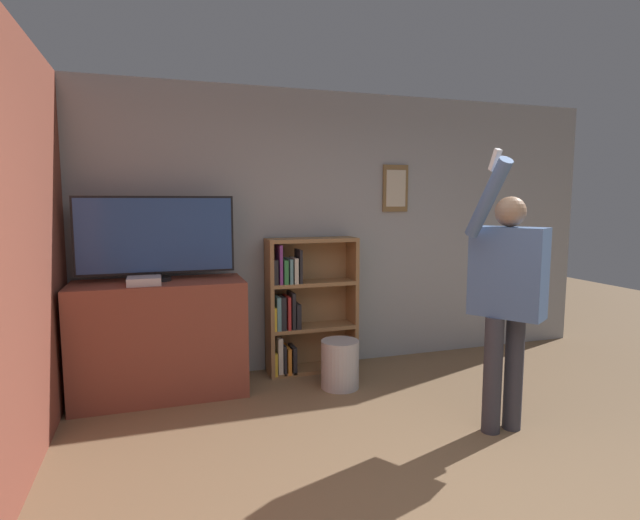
{
  "coord_description": "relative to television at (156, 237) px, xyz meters",
  "views": [
    {
      "loc": [
        -1.44,
        -1.83,
        1.65
      ],
      "look_at": [
        -0.29,
        1.69,
        1.21
      ],
      "focal_mm": 28.0,
      "sensor_mm": 36.0,
      "label": 1
    }
  ],
  "objects": [
    {
      "name": "wall_side_brick",
      "position": [
        -0.77,
        -1.11,
        0.0
      ],
      "size": [
        0.06,
        4.44,
        2.7
      ],
      "color": "brown",
      "rests_on": "ground_plane"
    },
    {
      "name": "game_console",
      "position": [
        -0.1,
        -0.18,
        -0.34
      ],
      "size": [
        0.26,
        0.23,
        0.06
      ],
      "color": "silver",
      "rests_on": "tv_ledge"
    },
    {
      "name": "bookshelf",
      "position": [
        1.31,
        0.16,
        -0.72
      ],
      "size": [
        0.87,
        0.28,
        1.3
      ],
      "color": "#997047",
      "rests_on": "ground_plane"
    },
    {
      "name": "person",
      "position": [
        2.32,
        -1.5,
        -0.32
      ],
      "size": [
        0.64,
        0.59,
        1.97
      ],
      "rotation": [
        0.0,
        0.0,
        -1.0
      ],
      "color": "#383842",
      "rests_on": "ground_plane"
    },
    {
      "name": "waste_bin",
      "position": [
        1.5,
        -0.36,
        -1.14
      ],
      "size": [
        0.34,
        0.34,
        0.43
      ],
      "color": "#B7B7BC",
      "rests_on": "ground_plane"
    },
    {
      "name": "tv_ledge",
      "position": [
        0.0,
        -0.05,
        -0.86
      ],
      "size": [
        1.4,
        0.59,
        0.98
      ],
      "color": "brown",
      "rests_on": "ground_plane"
    },
    {
      "name": "television",
      "position": [
        0.0,
        0.0,
        0.0
      ],
      "size": [
        1.27,
        0.22,
        0.71
      ],
      "color": "black",
      "rests_on": "tv_ledge"
    },
    {
      "name": "wall_back",
      "position": [
        1.45,
        0.34,
        0.0
      ],
      "size": [
        6.37,
        0.09,
        2.7
      ],
      "color": "#9EA3A8",
      "rests_on": "ground_plane"
    }
  ]
}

